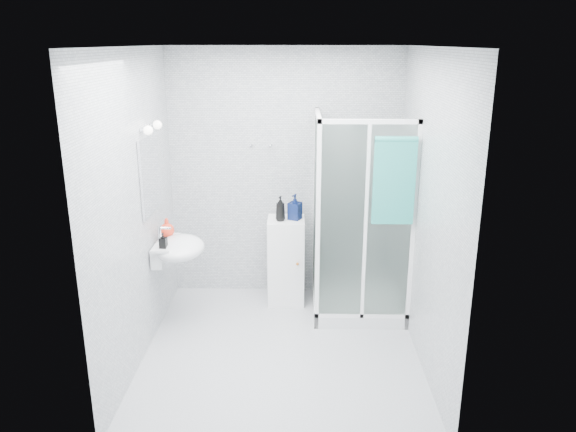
{
  "coord_description": "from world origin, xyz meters",
  "views": [
    {
      "loc": [
        0.15,
        -4.41,
        2.64
      ],
      "look_at": [
        0.05,
        0.35,
        1.15
      ],
      "focal_mm": 35.0,
      "sensor_mm": 36.0,
      "label": 1
    }
  ],
  "objects_px": {
    "wall_basin": "(177,248)",
    "shampoo_bottle_a": "(280,209)",
    "hand_towel": "(394,179)",
    "soap_dispenser_orange": "(167,227)",
    "shower_enclosure": "(351,271)",
    "storage_cabinet": "(286,261)",
    "shampoo_bottle_b": "(295,207)",
    "soap_dispenser_black": "(163,241)"
  },
  "relations": [
    {
      "from": "storage_cabinet",
      "to": "shampoo_bottle_a",
      "type": "xyz_separation_m",
      "value": [
        -0.06,
        -0.05,
        0.58
      ]
    },
    {
      "from": "wall_basin",
      "to": "shampoo_bottle_b",
      "type": "bearing_deg",
      "value": 27.46
    },
    {
      "from": "hand_towel",
      "to": "shampoo_bottle_a",
      "type": "distance_m",
      "value": 1.27
    },
    {
      "from": "storage_cabinet",
      "to": "hand_towel",
      "type": "height_order",
      "value": "hand_towel"
    },
    {
      "from": "hand_towel",
      "to": "soap_dispenser_orange",
      "type": "relative_size",
      "value": 4.4
    },
    {
      "from": "storage_cabinet",
      "to": "wall_basin",
      "type": "bearing_deg",
      "value": -151.35
    },
    {
      "from": "shower_enclosure",
      "to": "soap_dispenser_black",
      "type": "height_order",
      "value": "shower_enclosure"
    },
    {
      "from": "storage_cabinet",
      "to": "shampoo_bottle_b",
      "type": "height_order",
      "value": "shampoo_bottle_b"
    },
    {
      "from": "hand_towel",
      "to": "shampoo_bottle_b",
      "type": "bearing_deg",
      "value": 143.2
    },
    {
      "from": "shower_enclosure",
      "to": "shampoo_bottle_a",
      "type": "distance_m",
      "value": 0.94
    },
    {
      "from": "shower_enclosure",
      "to": "hand_towel",
      "type": "distance_m",
      "value": 1.16
    },
    {
      "from": "storage_cabinet",
      "to": "soap_dispenser_orange",
      "type": "distance_m",
      "value": 1.29
    },
    {
      "from": "shampoo_bottle_b",
      "to": "soap_dispenser_orange",
      "type": "bearing_deg",
      "value": -160.94
    },
    {
      "from": "storage_cabinet",
      "to": "hand_towel",
      "type": "xyz_separation_m",
      "value": [
        0.96,
        -0.65,
        1.04
      ]
    },
    {
      "from": "soap_dispenser_orange",
      "to": "soap_dispenser_black",
      "type": "distance_m",
      "value": 0.32
    },
    {
      "from": "storage_cabinet",
      "to": "soap_dispenser_black",
      "type": "distance_m",
      "value": 1.39
    },
    {
      "from": "soap_dispenser_orange",
      "to": "shampoo_bottle_b",
      "type": "bearing_deg",
      "value": 19.06
    },
    {
      "from": "shampoo_bottle_a",
      "to": "storage_cabinet",
      "type": "bearing_deg",
      "value": 40.0
    },
    {
      "from": "shampoo_bottle_a",
      "to": "shower_enclosure",
      "type": "bearing_deg",
      "value": -15.73
    },
    {
      "from": "storage_cabinet",
      "to": "soap_dispenser_black",
      "type": "relative_size",
      "value": 6.47
    },
    {
      "from": "wall_basin",
      "to": "soap_dispenser_black",
      "type": "height_order",
      "value": "wall_basin"
    },
    {
      "from": "storage_cabinet",
      "to": "shampoo_bottle_a",
      "type": "bearing_deg",
      "value": -140.67
    },
    {
      "from": "hand_towel",
      "to": "soap_dispenser_black",
      "type": "distance_m",
      "value": 2.12
    },
    {
      "from": "storage_cabinet",
      "to": "shampoo_bottle_a",
      "type": "height_order",
      "value": "shampoo_bottle_a"
    },
    {
      "from": "shower_enclosure",
      "to": "storage_cabinet",
      "type": "xyz_separation_m",
      "value": [
        -0.65,
        0.25,
        0.01
      ]
    },
    {
      "from": "shower_enclosure",
      "to": "storage_cabinet",
      "type": "relative_size",
      "value": 2.2
    },
    {
      "from": "wall_basin",
      "to": "hand_towel",
      "type": "height_order",
      "value": "hand_towel"
    },
    {
      "from": "shampoo_bottle_b",
      "to": "soap_dispenser_orange",
      "type": "height_order",
      "value": "shampoo_bottle_b"
    },
    {
      "from": "wall_basin",
      "to": "shampoo_bottle_a",
      "type": "xyz_separation_m",
      "value": [
        0.95,
        0.52,
        0.24
      ]
    },
    {
      "from": "shower_enclosure",
      "to": "shampoo_bottle_a",
      "type": "bearing_deg",
      "value": 164.27
    },
    {
      "from": "shower_enclosure",
      "to": "hand_towel",
      "type": "height_order",
      "value": "shower_enclosure"
    },
    {
      "from": "wall_basin",
      "to": "shampoo_bottle_b",
      "type": "relative_size",
      "value": 2.15
    },
    {
      "from": "shampoo_bottle_a",
      "to": "soap_dispenser_orange",
      "type": "height_order",
      "value": "shampoo_bottle_a"
    },
    {
      "from": "storage_cabinet",
      "to": "shampoo_bottle_b",
      "type": "xyz_separation_m",
      "value": [
        0.09,
        0.0,
        0.58
      ]
    },
    {
      "from": "wall_basin",
      "to": "storage_cabinet",
      "type": "relative_size",
      "value": 0.62
    },
    {
      "from": "storage_cabinet",
      "to": "shampoo_bottle_b",
      "type": "bearing_deg",
      "value": 2.22
    },
    {
      "from": "shampoo_bottle_a",
      "to": "shampoo_bottle_b",
      "type": "bearing_deg",
      "value": 19.38
    },
    {
      "from": "shower_enclosure",
      "to": "wall_basin",
      "type": "distance_m",
      "value": 1.72
    },
    {
      "from": "hand_towel",
      "to": "storage_cabinet",
      "type": "bearing_deg",
      "value": 146.04
    },
    {
      "from": "shower_enclosure",
      "to": "soap_dispenser_orange",
      "type": "xyz_separation_m",
      "value": [
        -1.77,
        -0.17,
        0.5
      ]
    },
    {
      "from": "shampoo_bottle_b",
      "to": "soap_dispenser_black",
      "type": "distance_m",
      "value": 1.39
    },
    {
      "from": "soap_dispenser_orange",
      "to": "hand_towel",
      "type": "bearing_deg",
      "value": -6.41
    }
  ]
}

